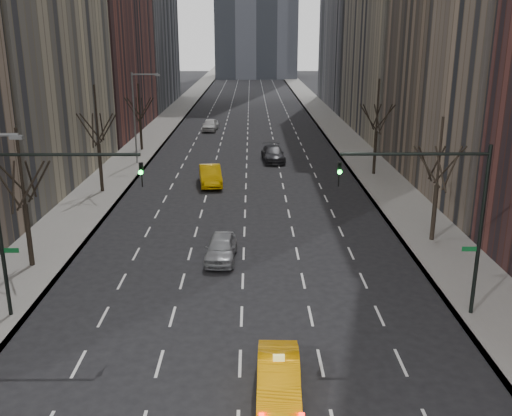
{
  "coord_description": "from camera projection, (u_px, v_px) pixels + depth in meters",
  "views": [
    {
      "loc": [
        0.47,
        -12.14,
        12.7
      ],
      "look_at": [
        0.73,
        17.98,
        3.5
      ],
      "focal_mm": 40.0,
      "sensor_mm": 36.0,
      "label": 1
    }
  ],
  "objects": [
    {
      "name": "traffic_mast_left",
      "position": [
        34.0,
        205.0,
        25.11
      ],
      "size": [
        6.69,
        0.39,
        8.0
      ],
      "color": "black",
      "rests_on": "ground"
    },
    {
      "name": "tree_rw_b",
      "position": [
        437.0,
        185.0,
        35.37
      ],
      "size": [
        3.36,
        3.5,
        7.82
      ],
      "color": "black",
      "rests_on": "ground"
    },
    {
      "name": "tree_lw_b",
      "position": [
        25.0,
        205.0,
        31.34
      ],
      "size": [
        3.36,
        3.5,
        7.82
      ],
      "color": "black",
      "rests_on": "ground"
    },
    {
      "name": "streetlight_far",
      "position": [
        137.0,
        109.0,
        56.62
      ],
      "size": [
        2.83,
        0.22,
        9.0
      ],
      "color": "slate",
      "rests_on": "ground"
    },
    {
      "name": "tree_rw_c",
      "position": [
        376.0,
        132.0,
        52.49
      ],
      "size": [
        3.36,
        3.5,
        8.74
      ],
      "color": "black",
      "rests_on": "ground"
    },
    {
      "name": "tree_lw_d",
      "position": [
        140.0,
        119.0,
        63.91
      ],
      "size": [
        3.36,
        3.5,
        7.36
      ],
      "color": "black",
      "rests_on": "ground"
    },
    {
      "name": "sidewalk_left",
      "position": [
        163.0,
        126.0,
        82.14
      ],
      "size": [
        4.5,
        320.0,
        0.15
      ],
      "primitive_type": "cube",
      "color": "slate",
      "rests_on": "ground"
    },
    {
      "name": "sidewalk_right",
      "position": [
        333.0,
        126.0,
        82.34
      ],
      "size": [
        4.5,
        320.0,
        0.15
      ],
      "primitive_type": "cube",
      "color": "slate",
      "rests_on": "ground"
    },
    {
      "name": "tree_lw_c",
      "position": [
        99.0,
        145.0,
        46.55
      ],
      "size": [
        3.36,
        3.5,
        8.74
      ],
      "color": "black",
      "rests_on": "ground"
    },
    {
      "name": "taxi_sedan",
      "position": [
        279.0,
        378.0,
        20.7
      ],
      "size": [
        1.68,
        4.48,
        1.46
      ],
      "primitive_type": "imported",
      "rotation": [
        0.0,
        0.0,
        -0.03
      ],
      "color": "#FFA205",
      "rests_on": "ground"
    },
    {
      "name": "traffic_mast_right",
      "position": [
        446.0,
        204.0,
        25.26
      ],
      "size": [
        6.69,
        0.39,
        8.0
      ],
      "color": "black",
      "rests_on": "ground"
    },
    {
      "name": "silver_sedan_ahead",
      "position": [
        221.0,
        248.0,
        33.34
      ],
      "size": [
        1.91,
        4.33,
        1.45
      ],
      "primitive_type": "imported",
      "rotation": [
        0.0,
        0.0,
        -0.05
      ],
      "color": "gray",
      "rests_on": "ground"
    },
    {
      "name": "far_suv_grey",
      "position": [
        273.0,
        154.0,
        59.32
      ],
      "size": [
        2.56,
        5.53,
        1.56
      ],
      "primitive_type": "imported",
      "rotation": [
        0.0,
        0.0,
        0.07
      ],
      "color": "#292A2E",
      "rests_on": "ground"
    },
    {
      "name": "far_car_white",
      "position": [
        210.0,
        125.0,
        78.14
      ],
      "size": [
        2.24,
        4.82,
        1.6
      ],
      "primitive_type": "imported",
      "rotation": [
        0.0,
        0.0,
        -0.08
      ],
      "color": "silver",
      "rests_on": "ground"
    },
    {
      "name": "far_taxi",
      "position": [
        210.0,
        175.0,
        49.92
      ],
      "size": [
        2.48,
        5.39,
        1.71
      ],
      "primitive_type": "imported",
      "rotation": [
        0.0,
        0.0,
        0.13
      ],
      "color": "#EEAD05",
      "rests_on": "ground"
    }
  ]
}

